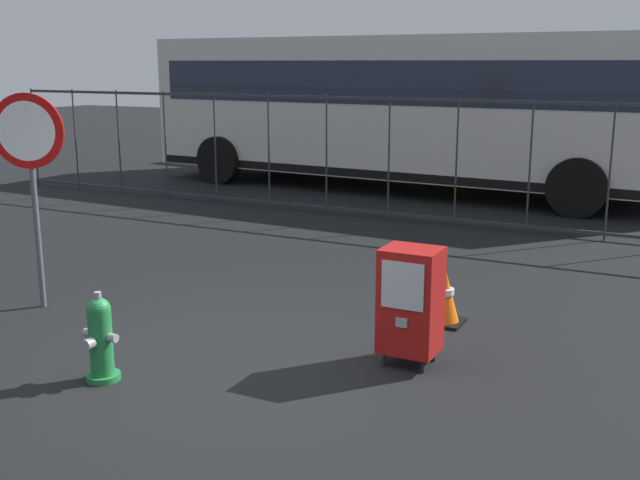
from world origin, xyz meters
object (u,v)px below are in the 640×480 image
Objects in this scene: traffic_cone at (445,298)px; bus_near at (404,104)px; newspaper_box_primary at (411,300)px; stop_sign at (30,156)px; bus_far at (493,96)px; fire_hydrant at (100,339)px.

traffic_cone is 8.33m from bus_near.
stop_sign is at bearing -175.95° from newspaper_box_primary.
stop_sign is 0.21× the size of bus_far.
newspaper_box_primary is 0.46× the size of stop_sign.
newspaper_box_primary reaches higher than fire_hydrant.
bus_near is (-1.25, 10.09, 1.36)m from fire_hydrant.
fire_hydrant is 2.55m from stop_sign.
fire_hydrant is 0.33× the size of stop_sign.
traffic_cone is at bearing -63.42° from bus_near.
bus_near is at bearing 113.80° from traffic_cone.
fire_hydrant is 3.31m from traffic_cone.
newspaper_box_primary is at bearing -71.01° from bus_far.
traffic_cone is (2.06, 2.59, -0.09)m from fire_hydrant.
traffic_cone is at bearing -70.15° from bus_far.
bus_far is at bearing 101.74° from newspaper_box_primary.
stop_sign is 13.26m from bus_far.
traffic_cone is at bearing 92.62° from newspaper_box_primary.
bus_near reaches higher than stop_sign.
fire_hydrant is at bearing -128.48° from traffic_cone.
fire_hydrant is 1.41× the size of traffic_cone.
bus_far is at bearing 83.75° from bus_near.
fire_hydrant is at bearing -145.55° from newspaper_box_primary.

